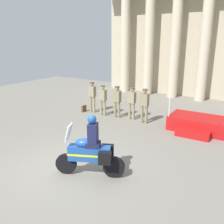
% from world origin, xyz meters
% --- Properties ---
extents(ground_plane, '(28.57, 28.57, 0.00)m').
position_xyz_m(ground_plane, '(0.00, 0.00, 0.00)').
color(ground_plane, gray).
extents(colonnade_backdrop, '(10.84, 1.51, 7.46)m').
position_xyz_m(colonnade_backdrop, '(-0.55, 11.80, 4.00)').
color(colonnade_backdrop, '#B6AB91').
rests_on(colonnade_backdrop, ground_plane).
extents(reviewing_stand, '(2.50, 1.95, 1.52)m').
position_xyz_m(reviewing_stand, '(2.59, 5.51, 0.30)').
color(reviewing_stand, '#B71414').
rests_on(reviewing_stand, ground_plane).
extents(officer_in_row_0, '(0.40, 0.25, 1.68)m').
position_xyz_m(officer_in_row_0, '(-3.07, 5.40, 0.99)').
color(officer_in_row_0, gray).
rests_on(officer_in_row_0, ground_plane).
extents(officer_in_row_1, '(0.40, 0.25, 1.61)m').
position_xyz_m(officer_in_row_1, '(-2.26, 5.21, 0.95)').
color(officer_in_row_1, gray).
rests_on(officer_in_row_1, ground_plane).
extents(officer_in_row_2, '(0.40, 0.25, 1.63)m').
position_xyz_m(officer_in_row_2, '(-1.44, 5.29, 0.96)').
color(officer_in_row_2, '#847A5B').
rests_on(officer_in_row_2, ground_plane).
extents(officer_in_row_3, '(0.40, 0.25, 1.63)m').
position_xyz_m(officer_in_row_3, '(-0.66, 5.40, 0.96)').
color(officer_in_row_3, gray).
rests_on(officer_in_row_3, ground_plane).
extents(officer_in_row_4, '(0.40, 0.25, 1.67)m').
position_xyz_m(officer_in_row_4, '(0.11, 5.23, 0.98)').
color(officer_in_row_4, '#847A5B').
rests_on(officer_in_row_4, ground_plane).
extents(motorcycle_with_rider, '(1.96, 1.06, 1.90)m').
position_xyz_m(motorcycle_with_rider, '(0.81, 0.02, 0.79)').
color(motorcycle_with_rider, black).
rests_on(motorcycle_with_rider, ground_plane).
extents(briefcase_on_ground, '(0.10, 0.32, 0.36)m').
position_xyz_m(briefcase_on_ground, '(-3.54, 5.23, 0.18)').
color(briefcase_on_ground, brown).
rests_on(briefcase_on_ground, ground_plane).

